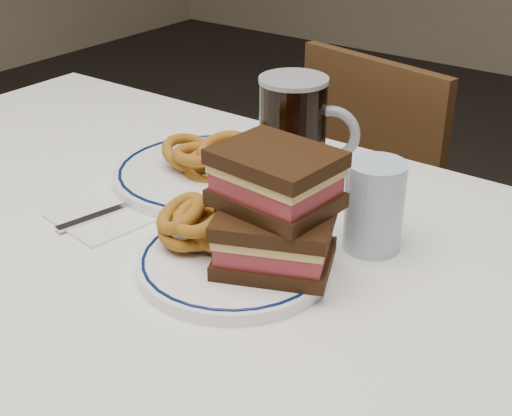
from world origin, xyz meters
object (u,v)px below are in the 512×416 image
Objects in this scene: chair_far at (392,206)px; beer_mug at (295,132)px; reuben_sandwich at (275,209)px; far_plate at (208,174)px; main_plate at (234,262)px.

beer_mug is at bearing -80.59° from chair_far.
reuben_sandwich reaches higher than far_plate.
chair_far is at bearing 88.46° from far_plate.
reuben_sandwich is (0.04, 0.02, 0.08)m from main_plate.
beer_mug is (0.10, -0.58, 0.39)m from chair_far.
far_plate is (-0.19, 0.17, 0.00)m from main_plate.
reuben_sandwich is at bearing -61.60° from beer_mug.
far_plate is (-0.02, -0.64, 0.32)m from chair_far.
reuben_sandwich is 0.25m from beer_mug.
far_plate is at bearing 137.00° from main_plate.
main_plate is 1.43× the size of beer_mug.
main_plate is 0.83× the size of far_plate.
reuben_sandwich is 0.57× the size of far_plate.
main_plate is 0.09m from reuben_sandwich.
reuben_sandwich is (0.21, -0.79, 0.39)m from chair_far.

